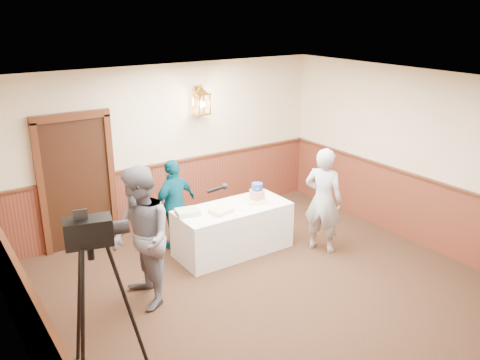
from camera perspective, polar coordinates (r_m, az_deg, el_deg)
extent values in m
plane|color=black|center=(6.69, 6.20, -14.68)|extent=(7.00, 7.00, 0.00)
cube|color=beige|center=(8.83, -8.20, 3.72)|extent=(6.00, 0.02, 2.80)
cube|color=beige|center=(4.83, -22.15, -10.96)|extent=(0.02, 7.00, 2.80)
cube|color=beige|center=(8.21, 22.84, 1.21)|extent=(0.02, 7.00, 2.80)
cube|color=white|center=(5.65, 7.21, 9.69)|extent=(6.00, 7.00, 0.02)
cube|color=#572418|center=(9.07, -7.89, -1.49)|extent=(5.98, 0.04, 1.10)
cube|color=#572418|center=(8.47, 22.04, -4.29)|extent=(0.04, 6.98, 1.10)
cube|color=#482313|center=(8.88, -8.01, 1.93)|extent=(5.98, 0.07, 0.04)
cube|color=black|center=(8.35, -17.81, -0.43)|extent=(1.00, 0.06, 2.10)
cube|color=white|center=(8.00, -0.80, -5.55)|extent=(1.80, 0.80, 0.75)
cube|color=#FFF9BE|center=(8.05, 1.92, -2.27)|extent=(0.39, 0.39, 0.06)
cylinder|color=#B42D14|center=(8.01, 1.93, -1.60)|extent=(0.24, 0.24, 0.14)
cylinder|color=#264B9A|center=(7.97, 1.94, -0.75)|extent=(0.17, 0.17, 0.11)
cube|color=#E7CC8A|center=(7.63, -2.12, -3.49)|extent=(0.37, 0.31, 0.07)
cube|color=#AFE7A3|center=(7.60, -5.89, -3.61)|extent=(0.39, 0.34, 0.08)
imported|color=slate|center=(6.53, -11.07, -6.47)|extent=(0.77, 0.96, 1.86)
cylinder|color=black|center=(6.57, -2.79, -1.06)|extent=(0.23, 0.10, 0.09)
sphere|color=black|center=(6.60, -1.72, -0.73)|extent=(0.08, 0.08, 0.08)
imported|color=#A5A6AB|center=(7.98, 9.33, -2.27)|extent=(0.63, 0.73, 1.68)
imported|color=#06475A|center=(8.09, -7.37, -2.70)|extent=(0.93, 0.60, 1.46)
cube|color=black|center=(5.01, -16.66, -5.59)|extent=(0.49, 0.34, 0.27)
cylinder|color=black|center=(5.03, -13.39, -5.20)|extent=(0.20, 0.17, 0.13)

